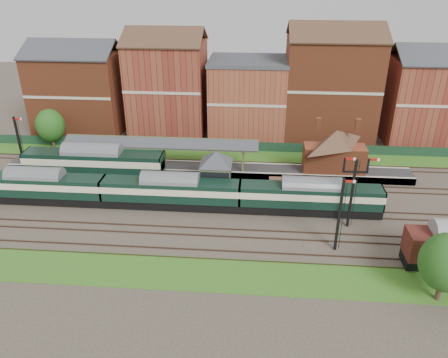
# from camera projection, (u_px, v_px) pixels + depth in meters

# --- Properties ---
(ground) EXTENTS (160.00, 160.00, 0.00)m
(ground) POSITION_uv_depth(u_px,v_px,m) (239.00, 210.00, 51.06)
(ground) COLOR #473D33
(ground) RESTS_ON ground
(grass_back) EXTENTS (90.00, 4.50, 0.06)m
(grass_back) POSITION_uv_depth(u_px,v_px,m) (245.00, 156.00, 65.33)
(grass_back) COLOR #2D6619
(grass_back) RESTS_ON ground
(grass_front) EXTENTS (90.00, 5.00, 0.06)m
(grass_front) POSITION_uv_depth(u_px,v_px,m) (233.00, 275.00, 40.33)
(grass_front) COLOR #2D6619
(grass_front) RESTS_ON ground
(fence) EXTENTS (90.00, 0.12, 1.50)m
(fence) POSITION_uv_depth(u_px,v_px,m) (245.00, 146.00, 66.80)
(fence) COLOR #193823
(fence) RESTS_ON ground
(platform) EXTENTS (55.00, 3.40, 1.00)m
(platform) POSITION_uv_depth(u_px,v_px,m) (207.00, 170.00, 59.90)
(platform) COLOR #2D2D2D
(platform) RESTS_ON ground
(signal_box) EXTENTS (5.40, 5.40, 6.00)m
(signal_box) POSITION_uv_depth(u_px,v_px,m) (216.00, 173.00, 52.76)
(signal_box) COLOR #5C7150
(signal_box) RESTS_ON ground
(brick_hut) EXTENTS (3.20, 2.64, 2.94)m
(brick_hut) POSITION_uv_depth(u_px,v_px,m) (282.00, 190.00, 53.07)
(brick_hut) COLOR maroon
(brick_hut) RESTS_ON ground
(station_building) EXTENTS (8.10, 8.10, 5.90)m
(station_building) POSITION_uv_depth(u_px,v_px,m) (335.00, 150.00, 57.14)
(station_building) COLOR brown
(station_building) RESTS_ON platform
(canopy) EXTENTS (26.00, 3.89, 4.08)m
(canopy) POSITION_uv_depth(u_px,v_px,m) (162.00, 140.00, 58.52)
(canopy) COLOR #4E5636
(canopy) RESTS_ON platform
(semaphore_bracket) EXTENTS (3.60, 0.25, 8.18)m
(semaphore_bracket) POSITION_uv_depth(u_px,v_px,m) (353.00, 189.00, 45.90)
(semaphore_bracket) COLOR black
(semaphore_bracket) RESTS_ON ground
(semaphore_platform_end) EXTENTS (1.23, 0.25, 8.00)m
(semaphore_platform_end) POSITION_uv_depth(u_px,v_px,m) (20.00, 144.00, 58.52)
(semaphore_platform_end) COLOR black
(semaphore_platform_end) RESTS_ON ground
(semaphore_siding) EXTENTS (1.23, 0.25, 8.00)m
(semaphore_siding) POSITION_uv_depth(u_px,v_px,m) (340.00, 214.00, 42.24)
(semaphore_siding) COLOR black
(semaphore_siding) RESTS_ON ground
(town_backdrop) EXTENTS (69.00, 10.00, 16.00)m
(town_backdrop) POSITION_uv_depth(u_px,v_px,m) (247.00, 94.00, 70.28)
(town_backdrop) COLOR brown
(town_backdrop) RESTS_ON ground
(dmu_train) EXTENTS (48.26, 2.54, 3.71)m
(dmu_train) POSITION_uv_depth(u_px,v_px,m) (171.00, 191.00, 50.66)
(dmu_train) COLOR black
(dmu_train) RESTS_ON ground
(platform_railcar) EXTENTS (18.34, 2.89, 4.22)m
(platform_railcar) POSITION_uv_depth(u_px,v_px,m) (94.00, 163.00, 57.17)
(platform_railcar) COLOR black
(platform_railcar) RESTS_ON ground
(goods_van_b) EXTENTS (6.43, 2.79, 3.90)m
(goods_van_b) POSITION_uv_depth(u_px,v_px,m) (441.00, 247.00, 40.65)
(goods_van_b) COLOR black
(goods_van_b) RESTS_ON ground
(tree_far) EXTENTS (4.44, 4.44, 6.48)m
(tree_far) POSITION_uv_depth(u_px,v_px,m) (447.00, 263.00, 35.75)
(tree_far) COLOR #382619
(tree_far) RESTS_ON ground
(tree_back) EXTENTS (4.31, 4.31, 6.30)m
(tree_back) POSITION_uv_depth(u_px,v_px,m) (50.00, 125.00, 66.39)
(tree_back) COLOR #382619
(tree_back) RESTS_ON ground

